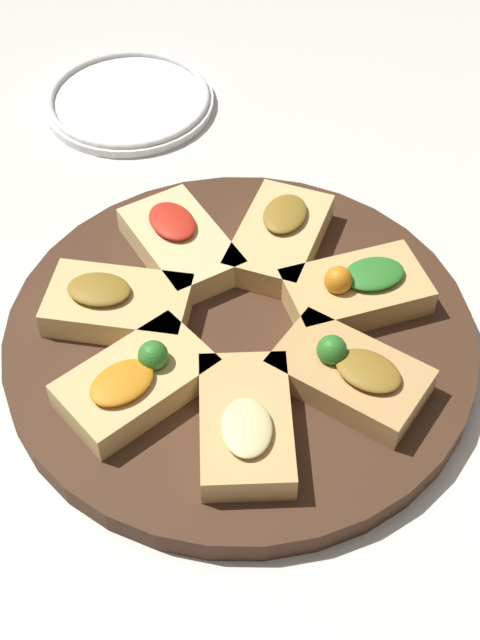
{
  "coord_description": "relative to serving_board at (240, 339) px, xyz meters",
  "views": [
    {
      "loc": [
        0.41,
        -0.33,
        0.65
      ],
      "look_at": [
        0.0,
        0.0,
        0.04
      ],
      "focal_mm": 50.0,
      "sensor_mm": 36.0,
      "label": 1
    }
  ],
  "objects": [
    {
      "name": "focaccia_slice_1",
      "position": [
        -0.11,
        0.02,
        0.03
      ],
      "size": [
        0.14,
        0.09,
        0.04
      ],
      "color": "#E5C689",
      "rests_on": "serving_board"
    },
    {
      "name": "focaccia_slice_6",
      "position": [
        0.04,
        0.11,
        0.03
      ],
      "size": [
        0.12,
        0.15,
        0.05
      ],
      "color": "tan",
      "rests_on": "serving_board"
    },
    {
      "name": "plate_left",
      "position": [
        -0.38,
        0.13,
        -0.0
      ],
      "size": [
        0.2,
        0.2,
        0.02
      ],
      "color": "white",
      "rests_on": "ground_plane"
    },
    {
      "name": "focaccia_slice_0",
      "position": [
        -0.06,
        0.1,
        0.03
      ],
      "size": [
        0.13,
        0.15,
        0.04
      ],
      "color": "#DBB775",
      "rests_on": "serving_board"
    },
    {
      "name": "serving_board",
      "position": [
        0.0,
        0.0,
        0.0
      ],
      "size": [
        0.43,
        0.43,
        0.02
      ],
      "primitive_type": "cylinder",
      "color": "#422819",
      "rests_on": "ground_plane"
    },
    {
      "name": "ground_plane",
      "position": [
        0.0,
        0.0,
        -0.01
      ],
      "size": [
        3.0,
        3.0,
        0.0
      ],
      "primitive_type": "plane",
      "color": "silver"
    },
    {
      "name": "focaccia_slice_5",
      "position": [
        0.11,
        0.03,
        0.03
      ],
      "size": [
        0.15,
        0.11,
        0.05
      ],
      "color": "tan",
      "rests_on": "serving_board"
    },
    {
      "name": "focaccia_slice_3",
      "position": [
        0.0,
        -0.11,
        0.03
      ],
      "size": [
        0.08,
        0.13,
        0.05
      ],
      "color": "#DBB775",
      "rests_on": "serving_board"
    },
    {
      "name": "focaccia_slice_2",
      "position": [
        -0.08,
        -0.08,
        0.03
      ],
      "size": [
        0.15,
        0.14,
        0.04
      ],
      "color": "#DBB775",
      "rests_on": "serving_board"
    },
    {
      "name": "focaccia_slice_4",
      "position": [
        0.09,
        -0.07,
        0.03
      ],
      "size": [
        0.15,
        0.14,
        0.04
      ],
      "color": "tan",
      "rests_on": "serving_board"
    }
  ]
}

